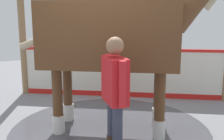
% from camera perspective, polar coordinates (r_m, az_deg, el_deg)
% --- Properties ---
extents(ground_plane, '(16.00, 16.00, 0.02)m').
position_cam_1_polar(ground_plane, '(4.78, -0.84, -11.94)').
color(ground_plane, gray).
extents(wet_patch, '(3.32, 3.32, 0.00)m').
position_cam_1_polar(wet_patch, '(4.73, -0.44, -12.04)').
color(wet_patch, '#4C4C54').
rests_on(wet_patch, ground).
extents(barrier_wall, '(2.41, 4.16, 1.14)m').
position_cam_1_polar(barrier_wall, '(6.36, 1.89, -0.92)').
color(barrier_wall, silver).
rests_on(barrier_wall, ground).
extents(roof_post_far, '(0.16, 0.16, 2.69)m').
position_cam_1_polar(roof_post_far, '(6.87, -18.14, 6.31)').
color(roof_post_far, olive).
rests_on(roof_post_far, ground).
extents(horse, '(2.07, 3.16, 2.75)m').
position_cam_1_polar(horse, '(4.34, 1.14, 7.27)').
color(horse, brown).
rests_on(horse, ground).
extents(handler, '(0.66, 0.26, 1.63)m').
position_cam_1_polar(handler, '(3.41, 0.60, -4.74)').
color(handler, '#47331E').
rests_on(handler, ground).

